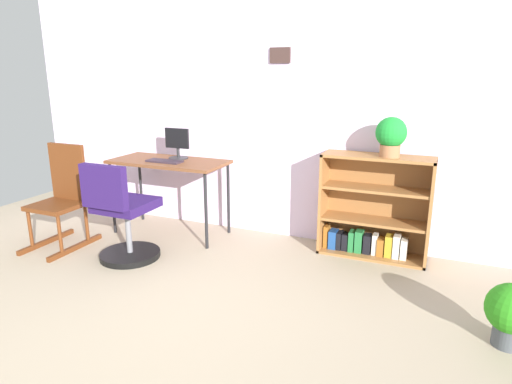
{
  "coord_description": "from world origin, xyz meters",
  "views": [
    {
      "loc": [
        1.76,
        -1.88,
        1.59
      ],
      "look_at": [
        0.33,
        1.45,
        0.6
      ],
      "focal_mm": 31.37,
      "sensor_mm": 36.0,
      "label": 1
    }
  ],
  "objects_px": {
    "office_chair": "(122,219)",
    "potted_plant_on_shelf": "(391,135)",
    "monitor": "(177,144)",
    "keyboard": "(165,161)",
    "desk": "(169,166)",
    "bookshelf_low": "(374,212)",
    "rocking_chair": "(62,196)",
    "potted_plant_floor": "(511,312)"
  },
  "relations": [
    {
      "from": "rocking_chair",
      "to": "potted_plant_floor",
      "type": "height_order",
      "value": "rocking_chair"
    },
    {
      "from": "office_chair",
      "to": "rocking_chair",
      "type": "bearing_deg",
      "value": 173.28
    },
    {
      "from": "bookshelf_low",
      "to": "keyboard",
      "type": "bearing_deg",
      "value": -170.23
    },
    {
      "from": "monitor",
      "to": "rocking_chair",
      "type": "bearing_deg",
      "value": -135.97
    },
    {
      "from": "potted_plant_on_shelf",
      "to": "desk",
      "type": "bearing_deg",
      "value": -174.8
    },
    {
      "from": "desk",
      "to": "monitor",
      "type": "xyz_separation_m",
      "value": [
        0.04,
        0.11,
        0.21
      ]
    },
    {
      "from": "rocking_chair",
      "to": "potted_plant_floor",
      "type": "relative_size",
      "value": 2.39
    },
    {
      "from": "desk",
      "to": "rocking_chair",
      "type": "height_order",
      "value": "rocking_chair"
    },
    {
      "from": "bookshelf_low",
      "to": "potted_plant_on_shelf",
      "type": "distance_m",
      "value": 0.7
    },
    {
      "from": "office_chair",
      "to": "bookshelf_low",
      "type": "height_order",
      "value": "bookshelf_low"
    },
    {
      "from": "keyboard",
      "to": "potted_plant_on_shelf",
      "type": "distance_m",
      "value": 2.08
    },
    {
      "from": "keyboard",
      "to": "potted_plant_on_shelf",
      "type": "bearing_deg",
      "value": 7.72
    },
    {
      "from": "monitor",
      "to": "keyboard",
      "type": "relative_size",
      "value": 0.86
    },
    {
      "from": "monitor",
      "to": "keyboard",
      "type": "xyz_separation_m",
      "value": [
        -0.03,
        -0.2,
        -0.14
      ]
    },
    {
      "from": "desk",
      "to": "potted_plant_floor",
      "type": "xyz_separation_m",
      "value": [
        2.93,
        -0.85,
        -0.46
      ]
    },
    {
      "from": "office_chair",
      "to": "bookshelf_low",
      "type": "distance_m",
      "value": 2.17
    },
    {
      "from": "monitor",
      "to": "office_chair",
      "type": "xyz_separation_m",
      "value": [
        -0.03,
        -0.85,
        -0.51
      ]
    },
    {
      "from": "office_chair",
      "to": "potted_plant_on_shelf",
      "type": "xyz_separation_m",
      "value": [
        2.04,
        0.93,
        0.7
      ]
    },
    {
      "from": "keyboard",
      "to": "potted_plant_floor",
      "type": "height_order",
      "value": "keyboard"
    },
    {
      "from": "potted_plant_on_shelf",
      "to": "potted_plant_floor",
      "type": "xyz_separation_m",
      "value": [
        0.88,
        -1.03,
        -0.86
      ]
    },
    {
      "from": "desk",
      "to": "rocking_chair",
      "type": "bearing_deg",
      "value": -138.79
    },
    {
      "from": "rocking_chair",
      "to": "potted_plant_floor",
      "type": "xyz_separation_m",
      "value": [
        3.67,
        -0.2,
        -0.25
      ]
    },
    {
      "from": "keyboard",
      "to": "potted_plant_floor",
      "type": "relative_size",
      "value": 0.89
    },
    {
      "from": "desk",
      "to": "keyboard",
      "type": "bearing_deg",
      "value": -79.9
    },
    {
      "from": "keyboard",
      "to": "potted_plant_floor",
      "type": "distance_m",
      "value": 3.05
    },
    {
      "from": "monitor",
      "to": "rocking_chair",
      "type": "xyz_separation_m",
      "value": [
        -0.78,
        -0.76,
        -0.42
      ]
    },
    {
      "from": "potted_plant_floor",
      "to": "desk",
      "type": "bearing_deg",
      "value": 163.89
    },
    {
      "from": "desk",
      "to": "bookshelf_low",
      "type": "height_order",
      "value": "bookshelf_low"
    },
    {
      "from": "bookshelf_low",
      "to": "potted_plant_floor",
      "type": "xyz_separation_m",
      "value": [
        0.98,
        -1.09,
        -0.17
      ]
    },
    {
      "from": "keyboard",
      "to": "office_chair",
      "type": "relative_size",
      "value": 0.4
    },
    {
      "from": "monitor",
      "to": "potted_plant_floor",
      "type": "relative_size",
      "value": 0.76
    },
    {
      "from": "monitor",
      "to": "office_chair",
      "type": "height_order",
      "value": "monitor"
    },
    {
      "from": "bookshelf_low",
      "to": "office_chair",
      "type": "bearing_deg",
      "value": -153.11
    },
    {
      "from": "rocking_chair",
      "to": "potted_plant_on_shelf",
      "type": "distance_m",
      "value": 2.98
    },
    {
      "from": "keyboard",
      "to": "potted_plant_on_shelf",
      "type": "height_order",
      "value": "potted_plant_on_shelf"
    },
    {
      "from": "keyboard",
      "to": "bookshelf_low",
      "type": "bearing_deg",
      "value": 9.77
    },
    {
      "from": "office_chair",
      "to": "rocking_chair",
      "type": "distance_m",
      "value": 0.76
    },
    {
      "from": "office_chair",
      "to": "desk",
      "type": "bearing_deg",
      "value": 90.9
    },
    {
      "from": "desk",
      "to": "office_chair",
      "type": "xyz_separation_m",
      "value": [
        0.01,
        -0.74,
        -0.31
      ]
    },
    {
      "from": "bookshelf_low",
      "to": "monitor",
      "type": "bearing_deg",
      "value": -175.91
    },
    {
      "from": "desk",
      "to": "monitor",
      "type": "height_order",
      "value": "monitor"
    },
    {
      "from": "desk",
      "to": "keyboard",
      "type": "height_order",
      "value": "keyboard"
    }
  ]
}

